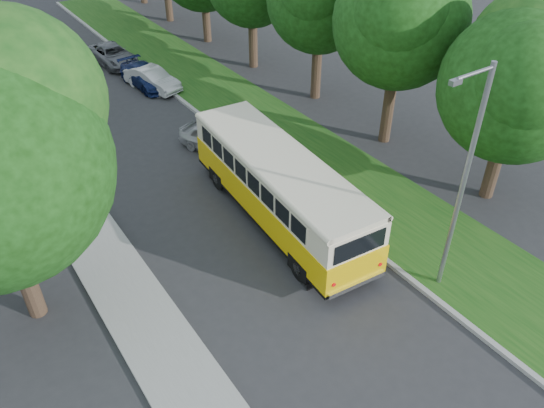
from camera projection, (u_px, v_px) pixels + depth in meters
ground at (296, 291)px, 18.11m from camera, size 120.00×120.00×0.00m
curb at (294, 188)px, 23.05m from camera, size 0.20×70.00×0.15m
grass_verge at (335, 172)px, 24.13m from camera, size 4.50×70.00×0.13m
sidewalk at (107, 262)px, 19.21m from camera, size 2.20×70.00×0.12m
lamppost_near at (462, 180)px, 15.79m from camera, size 1.71×0.16×8.00m
lamppost_far at (7, 61)px, 24.22m from camera, size 1.71×0.16×7.50m
warning_sign at (50, 142)px, 23.03m from camera, size 0.56×0.10×2.50m
vintage_bus at (279, 189)px, 20.49m from camera, size 3.32×10.23×2.99m
car_silver at (216, 139)px, 25.39m from camera, size 2.85×4.14×1.31m
car_white at (152, 79)px, 31.34m from camera, size 2.35×4.07×1.27m
car_blue at (146, 76)px, 31.76m from camera, size 2.12×4.44×1.25m
car_grey at (113, 55)px, 34.62m from camera, size 2.35×4.55×1.23m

